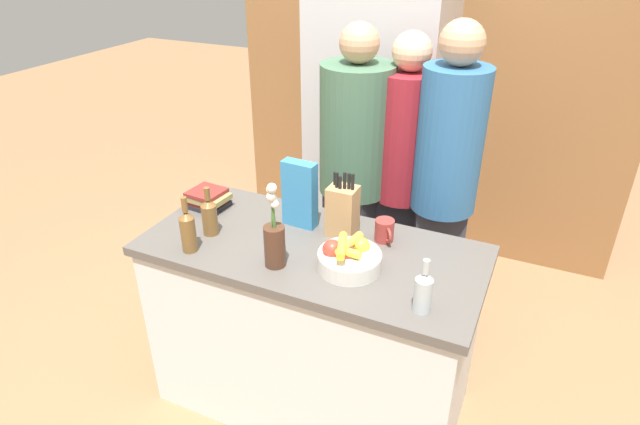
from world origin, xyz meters
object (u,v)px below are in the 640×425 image
knife_block (343,210)px  person_in_blue (402,172)px  flower_vase (274,238)px  refrigerator (378,126)px  bottle_vinegar (423,291)px  person_in_red_tee (445,180)px  cereal_box (300,194)px  coffee_mug (385,231)px  person_at_sink (355,168)px  bottle_oil (209,216)px  bottle_wine (188,230)px  fruit_bowl (348,257)px  book_stack (207,199)px

knife_block → person_in_blue: person_in_blue is taller
knife_block → flower_vase: 0.36m
refrigerator → bottle_vinegar: (0.72, -1.60, 0.03)m
person_in_blue → person_in_red_tee: 0.28m
cereal_box → bottle_vinegar: size_ratio=1.45×
coffee_mug → person_at_sink: size_ratio=0.06×
person_in_blue → bottle_oil: bearing=-136.6°
bottle_wine → person_at_sink: 1.02m
fruit_bowl → bottle_oil: bearing=-179.5°
flower_vase → bottle_vinegar: 0.60m
bottle_vinegar → person_in_red_tee: (-0.13, 0.89, 0.01)m
book_stack → person_in_blue: bearing=42.9°
refrigerator → bottle_vinegar: refrigerator is taller
coffee_mug → refrigerator: bearing=110.5°
book_stack → bottle_wine: bearing=-65.8°
flower_vase → fruit_bowl: bearing=20.6°
fruit_bowl → person_in_blue: bearing=93.3°
coffee_mug → bottle_oil: bearing=-159.8°
cereal_box → book_stack: cereal_box is taller
bottle_wine → person_at_sink: bearing=70.1°
book_stack → bottle_wine: bottle_wine is taller
knife_block → book_stack: (-0.67, -0.04, -0.07)m
knife_block → person_in_blue: bearing=83.8°
refrigerator → bottle_wine: bearing=-98.6°
cereal_box → flower_vase: bearing=-80.6°
fruit_bowl → bottle_wine: 0.66m
fruit_bowl → bottle_oil: bottle_oil is taller
fruit_bowl → person_in_red_tee: (0.20, 0.75, 0.05)m
bottle_vinegar → person_at_sink: bearing=123.3°
knife_block → book_stack: 0.68m
coffee_mug → person_in_blue: (-0.11, 0.62, -0.01)m
flower_vase → person_in_blue: person_in_blue is taller
flower_vase → book_stack: (-0.52, 0.29, -0.08)m
person_at_sink → knife_block: bearing=-53.0°
refrigerator → knife_block: refrigerator is taller
bottle_wine → bottle_vinegar: bearing=1.3°
bottle_oil → bottle_vinegar: size_ratio=1.06×
knife_block → flower_vase: bearing=-114.1°
bottle_wine → coffee_mug: bearing=30.2°
bottle_oil → person_at_sink: (0.35, 0.81, -0.04)m
knife_block → person_at_sink: (-0.17, 0.58, -0.07)m
coffee_mug → bottle_vinegar: 0.47m
refrigerator → bottle_vinegar: 1.75m
fruit_bowl → book_stack: fruit_bowl is taller
person_at_sink → fruit_bowl: bearing=-49.6°
refrigerator → person_in_blue: bearing=-60.0°
person_in_red_tee → bottle_wine: bearing=-149.2°
knife_block → bottle_vinegar: 0.58m
coffee_mug → flower_vase: bearing=-133.1°
bottle_oil → refrigerator: bearing=80.5°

